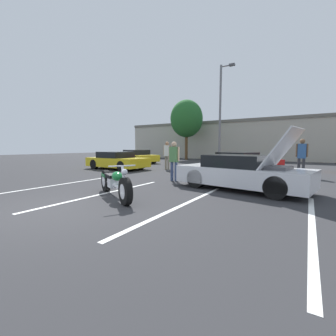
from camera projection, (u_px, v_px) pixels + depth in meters
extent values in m
plane|color=#2D2D30|center=(46.00, 211.00, 5.10)|extent=(80.00, 80.00, 0.00)
cube|color=white|center=(55.00, 185.00, 8.43)|extent=(0.12, 5.19, 0.01)
cube|color=white|center=(106.00, 193.00, 7.00)|extent=(0.12, 5.19, 0.01)
cube|color=white|center=(182.00, 205.00, 5.56)|extent=(0.12, 5.19, 0.01)
cube|color=white|center=(312.00, 226.00, 4.12)|extent=(0.12, 5.19, 0.01)
cube|color=#B2AD9E|center=(257.00, 140.00, 25.07)|extent=(32.00, 4.00, 4.40)
cube|color=slate|center=(258.00, 121.00, 24.87)|extent=(32.00, 4.20, 0.30)
cylinder|color=slate|center=(220.00, 115.00, 18.71)|extent=(0.18, 0.18, 8.10)
cylinder|color=slate|center=(226.00, 66.00, 18.11)|extent=(0.90, 0.10, 0.10)
cube|color=#4C4C51|center=(232.00, 65.00, 17.87)|extent=(0.44, 0.28, 0.16)
cylinder|color=brown|center=(186.00, 146.00, 25.06)|extent=(0.32, 0.32, 2.99)
ellipsoid|color=#236028|center=(187.00, 119.00, 24.77)|extent=(3.56, 3.56, 4.09)
cylinder|color=black|center=(125.00, 191.00, 5.56)|extent=(0.68, 0.48, 0.69)
cylinder|color=black|center=(106.00, 181.00, 7.30)|extent=(0.68, 0.48, 0.69)
cylinder|color=silver|center=(125.00, 191.00, 5.56)|extent=(0.42, 0.33, 0.38)
cylinder|color=silver|center=(106.00, 181.00, 7.30)|extent=(0.42, 0.33, 0.38)
cylinder|color=silver|center=(114.00, 185.00, 6.43)|extent=(1.54, 0.93, 0.12)
cube|color=silver|center=(113.00, 183.00, 6.55)|extent=(0.43, 0.38, 0.28)
ellipsoid|color=#146B2D|center=(117.00, 176.00, 6.14)|extent=(0.57, 0.49, 0.26)
cube|color=black|center=(111.00, 176.00, 6.67)|extent=(0.70, 0.55, 0.10)
cube|color=#146B2D|center=(106.00, 175.00, 7.24)|extent=(0.44, 0.38, 0.10)
cylinder|color=silver|center=(124.00, 178.00, 5.62)|extent=(0.30, 0.21, 0.63)
cylinder|color=silver|center=(122.00, 166.00, 5.69)|extent=(0.37, 0.63, 0.04)
sphere|color=silver|center=(124.00, 172.00, 5.56)|extent=(0.16, 0.16, 0.16)
cylinder|color=silver|center=(114.00, 184.00, 6.88)|extent=(1.18, 0.71, 0.09)
cube|color=silver|center=(241.00, 176.00, 7.56)|extent=(4.49, 2.42, 0.58)
cube|color=black|center=(237.00, 161.00, 7.63)|extent=(2.15, 1.86, 0.40)
cylinder|color=black|center=(276.00, 188.00, 6.14)|extent=(0.69, 0.33, 0.66)
cylinder|color=black|center=(290.00, 181.00, 7.26)|extent=(0.69, 0.33, 0.66)
cylinder|color=black|center=(196.00, 179.00, 7.89)|extent=(0.69, 0.33, 0.66)
cylinder|color=black|center=(218.00, 175.00, 9.01)|extent=(0.69, 0.33, 0.66)
cube|color=silver|center=(282.00, 149.00, 6.67)|extent=(1.14, 1.72, 1.24)
cube|color=#4C4C51|center=(279.00, 171.00, 6.76)|extent=(0.75, 1.04, 0.28)
cube|color=yellow|center=(117.00, 162.00, 14.50)|extent=(4.12, 2.06, 0.57)
cube|color=black|center=(116.00, 155.00, 14.54)|extent=(1.89, 1.78, 0.38)
cylinder|color=black|center=(122.00, 166.00, 13.12)|extent=(0.63, 0.25, 0.63)
cylinder|color=black|center=(141.00, 164.00, 14.49)|extent=(0.63, 0.25, 0.63)
cylinder|color=black|center=(94.00, 164.00, 14.53)|extent=(0.63, 0.25, 0.63)
cylinder|color=black|center=(114.00, 163.00, 15.90)|extent=(0.63, 0.25, 0.63)
cube|color=red|center=(239.00, 163.00, 14.16)|extent=(5.13, 3.47, 0.53)
cube|color=black|center=(237.00, 155.00, 14.27)|extent=(2.61, 2.34, 0.38)
cylinder|color=black|center=(253.00, 167.00, 12.50)|extent=(0.70, 0.45, 0.67)
cylinder|color=black|center=(268.00, 165.00, 13.47)|extent=(0.70, 0.45, 0.67)
cylinder|color=black|center=(213.00, 163.00, 14.86)|extent=(0.70, 0.45, 0.67)
cylinder|color=black|center=(228.00, 162.00, 15.84)|extent=(0.70, 0.45, 0.67)
cube|color=yellow|center=(138.00, 158.00, 19.97)|extent=(4.48, 3.12, 0.55)
cube|color=black|center=(137.00, 152.00, 20.05)|extent=(2.29, 2.23, 0.43)
cylinder|color=black|center=(137.00, 160.00, 18.47)|extent=(0.71, 0.42, 0.67)
cylinder|color=black|center=(154.00, 159.00, 19.56)|extent=(0.71, 0.42, 0.67)
cylinder|color=black|center=(122.00, 159.00, 20.41)|extent=(0.71, 0.42, 0.67)
cylinder|color=black|center=(138.00, 158.00, 21.50)|extent=(0.71, 0.42, 0.67)
cylinder|color=#38476B|center=(172.00, 171.00, 9.55)|extent=(0.12, 0.12, 0.81)
cylinder|color=#38476B|center=(176.00, 172.00, 9.44)|extent=(0.12, 0.12, 0.81)
cube|color=#4C7F47|center=(174.00, 154.00, 9.43)|extent=(0.36, 0.20, 0.64)
cylinder|color=tan|center=(170.00, 154.00, 9.54)|extent=(0.08, 0.08, 0.57)
cylinder|color=tan|center=(179.00, 154.00, 9.31)|extent=(0.08, 0.08, 0.57)
sphere|color=tan|center=(174.00, 144.00, 9.38)|extent=(0.22, 0.22, 0.22)
cylinder|color=gray|center=(166.00, 163.00, 14.35)|extent=(0.12, 0.12, 0.85)
cylinder|color=gray|center=(168.00, 163.00, 14.25)|extent=(0.12, 0.12, 0.85)
cube|color=white|center=(167.00, 151.00, 14.23)|extent=(0.36, 0.20, 0.68)
cylinder|color=#9E704C|center=(164.00, 150.00, 14.34)|extent=(0.08, 0.08, 0.61)
cylinder|color=#9E704C|center=(170.00, 150.00, 14.11)|extent=(0.08, 0.08, 0.61)
sphere|color=#9E704C|center=(167.00, 144.00, 14.18)|extent=(0.23, 0.23, 0.23)
cylinder|color=#333338|center=(299.00, 167.00, 10.92)|extent=(0.12, 0.12, 0.89)
cylinder|color=#333338|center=(303.00, 168.00, 10.81)|extent=(0.12, 0.12, 0.89)
cube|color=#335B93|center=(302.00, 151.00, 10.79)|extent=(0.36, 0.20, 0.70)
cylinder|color=brown|center=(297.00, 150.00, 10.90)|extent=(0.08, 0.08, 0.63)
cylinder|color=brown|center=(307.00, 150.00, 10.67)|extent=(0.08, 0.08, 0.63)
sphere|color=brown|center=(302.00, 141.00, 10.74)|extent=(0.24, 0.24, 0.24)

